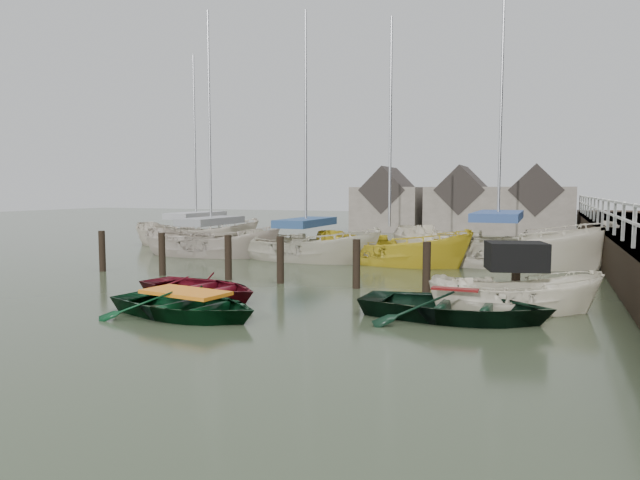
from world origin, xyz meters
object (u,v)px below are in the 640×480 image
at_px(rowboat_green, 186,316).
at_px(motorboat, 514,306).
at_px(sailboat_a, 212,254).
at_px(sailboat_c, 389,263).
at_px(sailboat_b, 306,258).
at_px(sailboat_e, 197,245).
at_px(rowboat_dkgreen, 454,319).
at_px(sailboat_d, 497,263).
at_px(rowboat_red, 200,297).

bearing_deg(rowboat_green, motorboat, -54.75).
bearing_deg(sailboat_a, sailboat_c, -89.67).
xyz_separation_m(sailboat_a, sailboat_b, (4.36, 0.09, -0.00)).
bearing_deg(sailboat_e, rowboat_dkgreen, -135.85).
xyz_separation_m(rowboat_green, rowboat_dkgreen, (5.58, 1.95, 0.00)).
bearing_deg(sailboat_d, rowboat_green, 157.24).
relative_size(rowboat_red, sailboat_c, 0.35).
relative_size(motorboat, sailboat_c, 0.40).
distance_m(sailboat_d, sailboat_e, 14.79).
distance_m(rowboat_green, rowboat_dkgreen, 5.91).
xyz_separation_m(motorboat, sailboat_c, (-4.94, 7.39, -0.10)).
relative_size(rowboat_green, sailboat_c, 0.36).
distance_m(rowboat_red, sailboat_b, 8.37).
xyz_separation_m(rowboat_dkgreen, motorboat, (1.16, 1.31, 0.11)).
bearing_deg(rowboat_green, sailboat_e, 42.63).
height_order(rowboat_red, sailboat_d, sailboat_d).
xyz_separation_m(sailboat_b, sailboat_c, (3.36, 0.25, -0.05)).
relative_size(rowboat_red, rowboat_green, 0.97).
relative_size(rowboat_dkgreen, sailboat_b, 0.37).
distance_m(rowboat_red, rowboat_green, 2.28).
bearing_deg(sailboat_b, sailboat_e, 73.80).
bearing_deg(sailboat_d, sailboat_c, 108.15).
relative_size(motorboat, sailboat_a, 0.36).
distance_m(rowboat_green, sailboat_d, 13.00).
height_order(motorboat, sailboat_e, sailboat_e).
distance_m(motorboat, sailboat_c, 8.89).
bearing_deg(rowboat_dkgreen, sailboat_e, 52.89).
height_order(motorboat, sailboat_b, sailboat_b).
bearing_deg(motorboat, sailboat_b, 34.16).
xyz_separation_m(rowboat_red, rowboat_dkgreen, (6.58, -0.10, 0.00)).
xyz_separation_m(motorboat, sailboat_a, (-12.66, 7.05, -0.05)).
xyz_separation_m(sailboat_c, sailboat_d, (3.88, 1.04, 0.05)).
height_order(sailboat_b, sailboat_c, sailboat_b).
bearing_deg(motorboat, rowboat_green, 100.67).
distance_m(rowboat_red, motorboat, 7.84).
relative_size(sailboat_c, sailboat_e, 0.98).
distance_m(rowboat_green, motorboat, 7.49).
bearing_deg(sailboat_c, sailboat_e, 87.61).
bearing_deg(sailboat_c, rowboat_green, -176.08).
bearing_deg(sailboat_d, rowboat_dkgreen, -177.44).
bearing_deg(sailboat_c, rowboat_red, 175.50).
relative_size(rowboat_red, sailboat_a, 0.32).
xyz_separation_m(rowboat_green, sailboat_e, (-8.97, 13.72, 0.06)).
xyz_separation_m(rowboat_dkgreen, sailboat_c, (-3.78, 8.70, 0.01)).
distance_m(motorboat, sailboat_a, 14.49).
height_order(motorboat, sailboat_a, sailboat_a).
relative_size(rowboat_red, motorboat, 0.89).
distance_m(rowboat_red, sailboat_c, 9.05).
bearing_deg(rowboat_dkgreen, rowboat_red, 91.01).
relative_size(rowboat_green, rowboat_dkgreen, 0.92).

